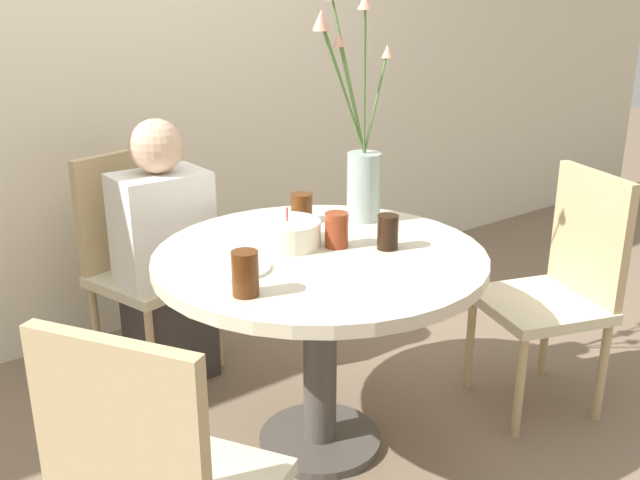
# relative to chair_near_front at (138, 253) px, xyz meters

# --- Properties ---
(ground_plane) EXTENTS (16.00, 16.00, 0.00)m
(ground_plane) POSITION_rel_chair_near_front_xyz_m (0.23, -0.89, -0.49)
(ground_plane) COLOR #7A6651
(wall_back) EXTENTS (8.00, 0.05, 2.60)m
(wall_back) POSITION_rel_chair_near_front_xyz_m (0.23, 0.40, 0.81)
(wall_back) COLOR beige
(wall_back) RESTS_ON ground_plane
(dining_table) EXTENTS (1.05, 1.05, 0.70)m
(dining_table) POSITION_rel_chair_near_front_xyz_m (0.23, -0.89, 0.08)
(dining_table) COLOR beige
(dining_table) RESTS_ON ground_plane
(chair_near_front) EXTENTS (0.49, 0.49, 0.88)m
(chair_near_front) POSITION_rel_chair_near_front_xyz_m (0.00, 0.00, 0.00)
(chair_near_front) COLOR beige
(chair_near_front) RESTS_ON ground_plane
(chair_far_back) EXTENTS (0.51, 0.51, 0.88)m
(chair_far_back) POSITION_rel_chair_near_front_xyz_m (1.10, -1.19, 0.00)
(chair_far_back) COLOR beige
(chair_far_back) RESTS_ON ground_plane
(birthday_cake) EXTENTS (0.21, 0.21, 0.13)m
(birthday_cake) POSITION_rel_chair_near_front_xyz_m (0.19, -0.78, 0.25)
(birthday_cake) COLOR white
(birthday_cake) RESTS_ON dining_table
(flower_vase) EXTENTS (0.33, 0.28, 0.80)m
(flower_vase) POSITION_rel_chair_near_front_xyz_m (0.54, -0.71, 0.44)
(flower_vase) COLOR #9EB2AD
(flower_vase) RESTS_ON dining_table
(side_plate) EXTENTS (0.20, 0.20, 0.01)m
(side_plate) POSITION_rel_chair_near_front_xyz_m (-0.05, -0.85, 0.22)
(side_plate) COLOR silver
(side_plate) RESTS_ON dining_table
(drink_glass_0) EXTENTS (0.08, 0.08, 0.10)m
(drink_glass_0) POSITION_rel_chair_near_front_xyz_m (0.37, -0.60, 0.26)
(drink_glass_0) COLOR #51280F
(drink_glass_0) RESTS_ON dining_table
(drink_glass_1) EXTENTS (0.08, 0.08, 0.11)m
(drink_glass_1) POSITION_rel_chair_near_front_xyz_m (0.30, -0.88, 0.27)
(drink_glass_1) COLOR maroon
(drink_glass_1) RESTS_ON dining_table
(drink_glass_2) EXTENTS (0.07, 0.07, 0.12)m
(drink_glass_2) POSITION_rel_chair_near_front_xyz_m (-0.13, -1.03, 0.27)
(drink_glass_2) COLOR #51280F
(drink_glass_2) RESTS_ON dining_table
(drink_glass_3) EXTENTS (0.07, 0.07, 0.11)m
(drink_glass_3) POSITION_rel_chair_near_front_xyz_m (0.42, -0.99, 0.27)
(drink_glass_3) COLOR black
(drink_glass_3) RESTS_ON dining_table
(person_woman) EXTENTS (0.34, 0.24, 1.04)m
(person_woman) POSITION_rel_chair_near_front_xyz_m (0.04, -0.16, -0.00)
(person_woman) COLOR #383333
(person_woman) RESTS_ON ground_plane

